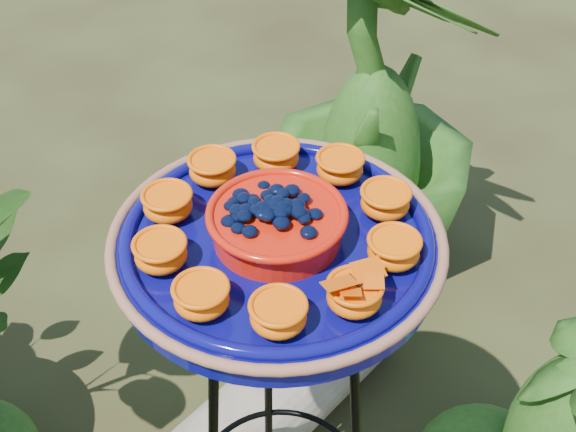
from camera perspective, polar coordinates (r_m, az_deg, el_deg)
name	(u,v)px	position (r m, az deg, el deg)	size (l,w,h in m)	color
tripod_stand	(279,407)	(1.47, -0.63, -13.46)	(0.44, 0.44, 0.93)	black
feeder_dish	(277,239)	(1.16, -0.77, -1.62)	(0.62, 0.62, 0.11)	#08075B
driftwood_log	(289,388)	(2.06, 0.10, -12.16)	(0.23, 0.23, 0.68)	tan
shrub_back_right	(373,120)	(2.21, 6.06, 6.83)	(0.59, 0.59, 1.06)	#1C4713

